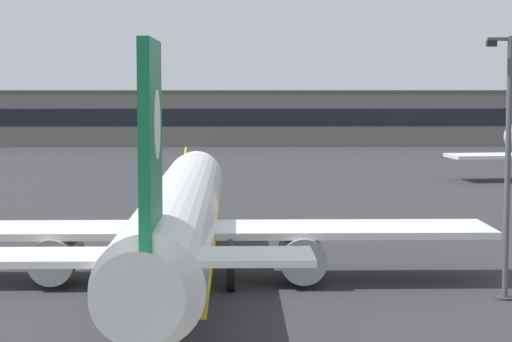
# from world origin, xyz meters

# --- Properties ---
(taxiway_centreline) EXTENTS (8.05, 179.85, 0.01)m
(taxiway_centreline) POSITION_xyz_m (0.00, 30.00, 0.00)
(taxiway_centreline) COLOR yellow
(taxiway_centreline) RESTS_ON ground
(airliner_foreground) EXTENTS (32.01, 41.41, 11.65)m
(airliner_foreground) POSITION_xyz_m (1.24, 14.81, 3.37)
(airliner_foreground) COLOR white
(airliner_foreground) RESTS_ON ground
(apron_lamp_post) EXTENTS (2.24, 0.90, 12.36)m
(apron_lamp_post) POSITION_xyz_m (16.83, 10.96, 6.48)
(apron_lamp_post) COLOR #515156
(apron_lamp_post) RESTS_ON ground
(safety_cone_by_nose_gear) EXTENTS (0.44, 0.44, 0.55)m
(safety_cone_by_nose_gear) POSITION_xyz_m (2.78, 31.29, 0.26)
(safety_cone_by_nose_gear) COLOR orange
(safety_cone_by_nose_gear) RESTS_ON ground
(terminal_building) EXTENTS (158.69, 12.40, 9.07)m
(terminal_building) POSITION_xyz_m (-6.26, 125.57, 4.54)
(terminal_building) COLOR slate
(terminal_building) RESTS_ON ground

